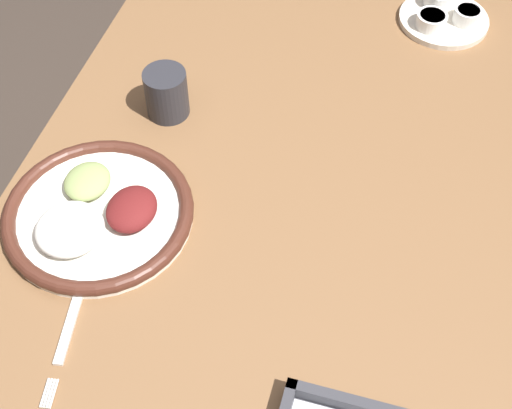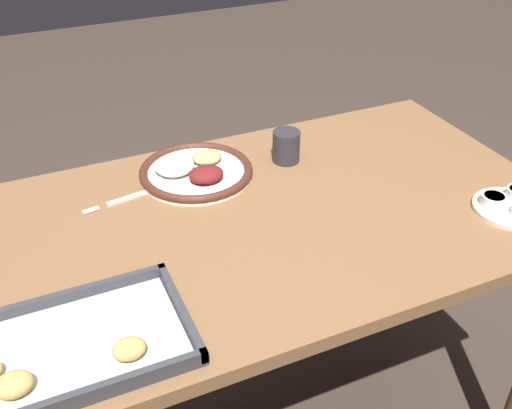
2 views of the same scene
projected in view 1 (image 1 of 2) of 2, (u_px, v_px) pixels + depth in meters
dining_table at (260, 255)px, 1.08m from camera, size 1.24×0.70×0.77m
dinner_plate at (97, 213)px, 0.95m from camera, size 0.26×0.26×0.04m
fork at (72, 319)px, 0.87m from camera, size 0.20×0.05×0.00m
saucer_plate at (444, 15)px, 1.21m from camera, size 0.15×0.15×0.04m
drinking_cup at (166, 93)px, 1.06m from camera, size 0.06×0.06×0.08m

